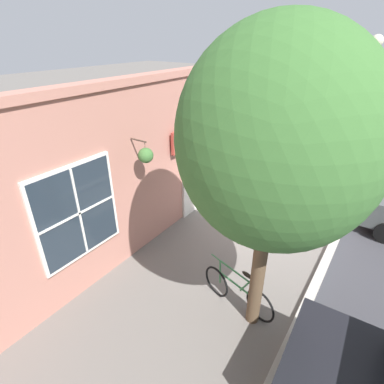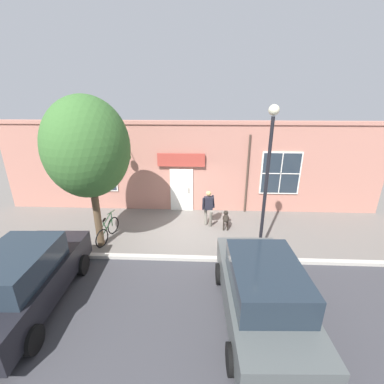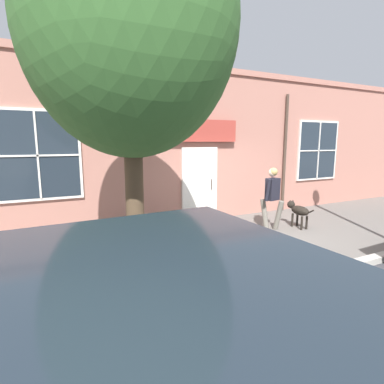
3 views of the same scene
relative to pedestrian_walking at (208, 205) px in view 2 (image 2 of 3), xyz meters
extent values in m
plane|color=#66605B|center=(0.58, -0.89, -0.95)|extent=(90.00, 90.00, 0.00)
cube|color=#B2ADA3|center=(2.58, -0.89, -0.89)|extent=(0.20, 28.00, 0.12)
cube|color=#B27566|center=(-1.77, -0.89, 1.11)|extent=(0.30, 18.00, 4.13)
cube|color=#B27566|center=(-1.77, -0.89, 3.26)|extent=(0.42, 18.00, 0.16)
cube|color=white|center=(-1.60, -1.27, 0.10)|extent=(0.10, 1.10, 2.10)
cube|color=#232D38|center=(-1.57, -1.27, 0.05)|extent=(0.03, 0.90, 1.90)
cylinder|color=#47382D|center=(-1.51, -0.92, 0.10)|extent=(0.03, 0.03, 0.30)
cube|color=#AD3D33|center=(-1.50, -1.27, 1.60)|extent=(0.08, 2.20, 0.60)
cylinder|color=#47382D|center=(-1.54, 1.81, 0.91)|extent=(0.09, 0.09, 3.72)
cylinder|color=#47382D|center=(-1.38, -3.69, 2.09)|extent=(0.44, 0.04, 0.04)
cylinder|color=#47382D|center=(-1.20, -3.69, 1.91)|extent=(0.01, 0.01, 0.34)
cone|color=#2D2823|center=(-1.20, -3.69, 1.69)|extent=(0.32, 0.32, 0.18)
sphere|color=#3D6B33|center=(-1.20, -3.69, 1.78)|extent=(0.34, 0.34, 0.34)
cube|color=white|center=(-1.60, -5.31, 1.00)|extent=(0.08, 1.82, 2.02)
cube|color=#232D38|center=(-1.57, -5.31, 1.00)|extent=(0.03, 1.70, 1.90)
cube|color=white|center=(-1.55, -5.31, 1.00)|extent=(0.04, 0.04, 1.90)
cube|color=white|center=(-1.55, -5.31, 1.00)|extent=(0.04, 1.70, 0.04)
cube|color=white|center=(-1.60, 3.35, 1.00)|extent=(0.08, 1.82, 2.02)
cube|color=#232D38|center=(-1.57, 3.35, 1.00)|extent=(0.03, 1.70, 1.90)
cube|color=white|center=(-1.55, 3.35, 1.00)|extent=(0.04, 0.04, 1.90)
cube|color=white|center=(-1.55, 3.35, 1.00)|extent=(0.04, 1.70, 0.04)
cylinder|color=#6B665B|center=(-0.14, -0.11, -0.57)|extent=(0.31, 0.18, 0.78)
cylinder|color=#6B665B|center=(0.15, 0.11, -0.57)|extent=(0.31, 0.18, 0.78)
cube|color=black|center=(0.00, 0.00, 0.10)|extent=(0.28, 0.37, 0.56)
sphere|color=beige|center=(-0.02, 0.00, 0.53)|extent=(0.21, 0.21, 0.21)
sphere|color=tan|center=(0.01, 0.00, 0.55)|extent=(0.20, 0.20, 0.20)
cylinder|color=black|center=(0.08, -0.22, 0.10)|extent=(0.17, 0.11, 0.57)
cylinder|color=black|center=(-0.14, 0.21, 0.12)|extent=(0.34, 0.14, 0.52)
ellipsoid|color=black|center=(0.25, 0.74, -0.48)|extent=(0.60, 0.31, 0.25)
cylinder|color=black|center=(0.07, 0.67, -0.77)|extent=(0.06, 0.06, 0.36)
cylinder|color=black|center=(0.08, 0.84, -0.77)|extent=(0.06, 0.06, 0.36)
cylinder|color=black|center=(0.42, 0.65, -0.77)|extent=(0.06, 0.06, 0.36)
cylinder|color=black|center=(0.43, 0.82, -0.77)|extent=(0.06, 0.06, 0.36)
sphere|color=black|center=(-0.10, 0.77, -0.39)|extent=(0.21, 0.21, 0.21)
cone|color=black|center=(-0.21, 0.77, -0.41)|extent=(0.11, 0.10, 0.09)
cone|color=black|center=(-0.09, 0.72, -0.29)|extent=(0.06, 0.06, 0.07)
cone|color=black|center=(-0.09, 0.82, -0.29)|extent=(0.06, 0.06, 0.07)
cylinder|color=black|center=(0.62, 0.72, -0.43)|extent=(0.21, 0.05, 0.14)
cylinder|color=brown|center=(1.77, -4.07, 0.37)|extent=(0.26, 0.26, 2.63)
ellipsoid|color=#38662D|center=(1.77, -4.07, 2.75)|extent=(3.05, 2.74, 3.35)
sphere|color=#38662D|center=(1.51, -4.18, 2.22)|extent=(1.79, 1.79, 1.79)
torus|color=black|center=(0.82, -3.90, -0.62)|extent=(0.68, 0.26, 0.70)
torus|color=black|center=(1.86, -3.97, -0.62)|extent=(0.68, 0.26, 0.70)
cylinder|color=#33723F|center=(1.34, -3.93, -0.42)|extent=(0.97, 0.11, 0.27)
cylinder|color=#33723F|center=(1.52, -3.94, -0.28)|extent=(0.27, 0.05, 0.46)
cylinder|color=#33723F|center=(1.29, -3.93, -0.10)|extent=(0.82, 0.09, 0.23)
cylinder|color=#33723F|center=(0.90, -3.90, -0.30)|extent=(0.06, 0.04, 0.58)
cylinder|color=#33723F|center=(0.86, -3.90, 0.00)|extent=(0.45, 0.17, 0.03)
ellipsoid|color=black|center=(1.52, -3.94, -0.02)|extent=(0.25, 0.12, 0.12)
cube|color=black|center=(4.81, -4.81, -0.26)|extent=(4.37, 1.93, 0.76)
cube|color=#1E2833|center=(5.02, -4.80, 0.46)|extent=(2.30, 1.64, 0.68)
cylinder|color=black|center=(3.51, -5.74, -0.64)|extent=(0.63, 0.20, 0.62)
cylinder|color=black|center=(3.44, -3.98, -0.64)|extent=(0.63, 0.20, 0.62)
cylinder|color=black|center=(6.10, -3.87, -0.64)|extent=(0.63, 0.20, 0.62)
cube|color=#474C4C|center=(4.98, 1.22, -0.26)|extent=(4.37, 1.93, 0.76)
cube|color=#1E2833|center=(5.19, 1.23, 0.46)|extent=(2.30, 1.64, 0.68)
cylinder|color=black|center=(3.68, 0.28, -0.64)|extent=(0.63, 0.20, 0.62)
cylinder|color=black|center=(3.61, 2.04, -0.64)|extent=(0.63, 0.20, 0.62)
cylinder|color=black|center=(6.35, 0.39, -0.64)|extent=(0.63, 0.20, 0.62)
cylinder|color=black|center=(6.28, 2.15, -0.64)|extent=(0.63, 0.20, 0.62)
cylinder|color=black|center=(2.12, 1.79, 1.42)|extent=(0.11, 0.11, 4.73)
sphere|color=beige|center=(2.12, 1.79, 3.96)|extent=(0.32, 0.32, 0.32)
camera|label=1|loc=(3.13, -8.16, 4.12)|focal=28.00mm
camera|label=2|loc=(10.05, -0.23, 4.30)|focal=24.00mm
camera|label=3|loc=(5.86, -5.18, 1.29)|focal=28.00mm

